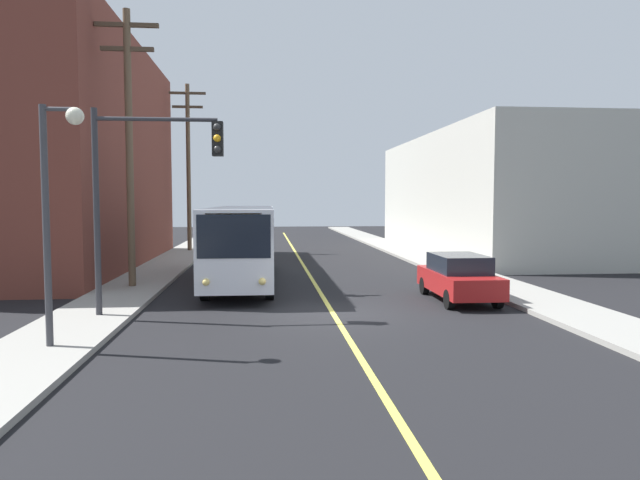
# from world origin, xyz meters

# --- Properties ---
(ground_plane) EXTENTS (120.00, 120.00, 0.00)m
(ground_plane) POSITION_xyz_m (0.00, 0.00, 0.00)
(ground_plane) COLOR black
(sidewalk_left) EXTENTS (2.50, 90.00, 0.15)m
(sidewalk_left) POSITION_xyz_m (-7.25, 10.00, 0.07)
(sidewalk_left) COLOR gray
(sidewalk_left) RESTS_ON ground
(sidewalk_right) EXTENTS (2.50, 90.00, 0.15)m
(sidewalk_right) POSITION_xyz_m (7.25, 10.00, 0.07)
(sidewalk_right) COLOR gray
(sidewalk_right) RESTS_ON ground
(lane_stripe_center) EXTENTS (0.16, 60.00, 0.01)m
(lane_stripe_center) POSITION_xyz_m (0.00, 15.00, 0.01)
(lane_stripe_center) COLOR #D8CC4C
(lane_stripe_center) RESTS_ON ground
(building_left_brick) EXTENTS (10.00, 20.27, 11.64)m
(building_left_brick) POSITION_xyz_m (-13.49, 13.69, 5.82)
(building_left_brick) COLOR brown
(building_left_brick) RESTS_ON ground
(building_right_warehouse) EXTENTS (12.00, 24.09, 7.81)m
(building_right_warehouse) POSITION_xyz_m (14.49, 20.45, 3.91)
(building_right_warehouse) COLOR #B2B2A8
(building_right_warehouse) RESTS_ON ground
(city_bus) EXTENTS (2.67, 12.18, 3.20)m
(city_bus) POSITION_xyz_m (-3.01, 6.99, 1.82)
(city_bus) COLOR silver
(city_bus) RESTS_ON ground
(parked_car_red) EXTENTS (1.85, 4.41, 1.62)m
(parked_car_red) POSITION_xyz_m (4.62, 1.87, 0.84)
(parked_car_red) COLOR maroon
(parked_car_red) RESTS_ON ground
(utility_pole_near) EXTENTS (2.40, 0.28, 10.64)m
(utility_pole_near) POSITION_xyz_m (-7.28, 5.62, 5.98)
(utility_pole_near) COLOR brown
(utility_pole_near) RESTS_ON sidewalk_left
(utility_pole_mid) EXTENTS (2.40, 0.28, 11.05)m
(utility_pole_mid) POSITION_xyz_m (-7.11, 21.98, 6.19)
(utility_pole_mid) COLOR brown
(utility_pole_mid) RESTS_ON sidewalk_left
(traffic_signal_left_corner) EXTENTS (3.75, 0.48, 6.00)m
(traffic_signal_left_corner) POSITION_xyz_m (-5.41, -0.23, 4.30)
(traffic_signal_left_corner) COLOR #2D2D33
(traffic_signal_left_corner) RESTS_ON sidewalk_left
(street_lamp_left) EXTENTS (0.98, 0.40, 5.50)m
(street_lamp_left) POSITION_xyz_m (-6.83, -3.87, 3.74)
(street_lamp_left) COLOR #38383D
(street_lamp_left) RESTS_ON sidewalk_left
(fire_hydrant) EXTENTS (0.44, 0.26, 0.84)m
(fire_hydrant) POSITION_xyz_m (6.85, 4.66, 0.58)
(fire_hydrant) COLOR red
(fire_hydrant) RESTS_ON sidewalk_right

